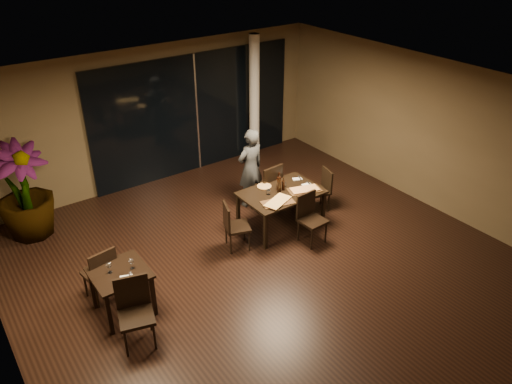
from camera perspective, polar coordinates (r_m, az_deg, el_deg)
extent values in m
plane|color=black|center=(8.73, 0.85, -8.26)|extent=(8.00, 8.00, 0.00)
cube|color=brown|center=(11.13, -11.67, 8.61)|extent=(8.00, 0.10, 3.00)
cube|color=brown|center=(5.82, 26.26, -15.54)|extent=(8.00, 0.10, 3.00)
cube|color=brown|center=(10.60, 18.98, 6.53)|extent=(0.10, 8.00, 3.00)
cube|color=silver|center=(7.29, 1.02, 10.90)|extent=(8.00, 8.00, 0.04)
cube|color=black|center=(11.52, -6.86, 8.91)|extent=(5.00, 0.06, 2.70)
cylinder|color=silver|center=(11.91, -0.19, 10.59)|extent=(0.24, 0.24, 3.00)
cube|color=black|center=(9.37, 2.92, -0.09)|extent=(1.50, 1.00, 0.04)
cube|color=black|center=(8.91, 1.10, -4.59)|extent=(0.06, 0.06, 0.71)
cube|color=black|center=(9.67, 7.69, -1.90)|extent=(0.06, 0.06, 0.71)
cube|color=black|center=(9.51, -2.05, -2.19)|extent=(0.06, 0.06, 0.71)
cube|color=black|center=(10.23, 4.39, 0.16)|extent=(0.06, 0.06, 0.71)
cube|color=black|center=(7.64, -15.37, -8.89)|extent=(0.80, 0.80, 0.04)
cube|color=black|center=(7.55, -16.44, -13.32)|extent=(0.06, 0.06, 0.71)
cube|color=black|center=(7.70, -11.66, -11.58)|extent=(0.06, 0.06, 0.71)
cube|color=black|center=(8.06, -18.19, -10.50)|extent=(0.06, 0.06, 0.71)
cube|color=black|center=(8.21, -13.71, -8.94)|extent=(0.06, 0.06, 0.71)
cube|color=black|center=(10.02, 1.11, 0.48)|extent=(0.52, 0.52, 0.05)
cylinder|color=black|center=(10.38, 1.21, 0.03)|extent=(0.04, 0.04, 0.49)
cylinder|color=black|center=(10.16, -0.47, -0.67)|extent=(0.04, 0.04, 0.49)
cylinder|color=black|center=(10.13, 2.68, -0.81)|extent=(0.04, 0.04, 0.49)
cylinder|color=black|center=(9.90, 0.98, -1.55)|extent=(0.04, 0.04, 0.49)
cube|color=black|center=(9.74, 1.98, 1.42)|extent=(0.49, 0.08, 0.55)
cube|color=black|center=(9.10, 6.49, -3.31)|extent=(0.46, 0.46, 0.05)
cylinder|color=black|center=(9.01, 6.39, -5.36)|extent=(0.04, 0.04, 0.45)
cylinder|color=black|center=(9.23, 7.99, -4.56)|extent=(0.04, 0.04, 0.45)
cylinder|color=black|center=(9.22, 4.85, -4.39)|extent=(0.04, 0.04, 0.45)
cylinder|color=black|center=(9.43, 6.44, -3.63)|extent=(0.04, 0.04, 0.45)
cube|color=black|center=(9.09, 5.71, -1.47)|extent=(0.44, 0.06, 0.50)
cube|color=black|center=(8.91, -2.14, -4.02)|extent=(0.54, 0.54, 0.05)
cylinder|color=black|center=(8.93, -0.76, -5.59)|extent=(0.03, 0.03, 0.43)
cylinder|color=black|center=(9.20, -1.34, -4.41)|extent=(0.03, 0.03, 0.43)
cylinder|color=black|center=(8.86, -2.92, -5.94)|extent=(0.03, 0.03, 0.43)
cylinder|color=black|center=(9.13, -3.43, -4.74)|extent=(0.03, 0.03, 0.43)
cube|color=black|center=(8.74, -3.38, -2.90)|extent=(0.17, 0.41, 0.48)
cube|color=black|center=(10.14, 7.13, 0.08)|extent=(0.49, 0.49, 0.05)
cylinder|color=black|center=(10.30, 5.83, -0.66)|extent=(0.03, 0.03, 0.41)
cylinder|color=black|center=(10.05, 6.66, -1.53)|extent=(0.03, 0.03, 0.41)
cylinder|color=black|center=(10.43, 7.45, -0.33)|extent=(0.03, 0.03, 0.41)
cylinder|color=black|center=(10.19, 8.31, -1.18)|extent=(0.03, 0.03, 0.41)
cube|color=black|center=(10.11, 8.13, 1.40)|extent=(0.13, 0.40, 0.46)
cube|color=black|center=(8.17, -17.45, -8.87)|extent=(0.51, 0.51, 0.05)
cylinder|color=black|center=(8.50, -16.74, -9.02)|extent=(0.04, 0.04, 0.45)
cylinder|color=black|center=(8.39, -18.91, -9.99)|extent=(0.04, 0.04, 0.45)
cylinder|color=black|center=(8.23, -15.49, -10.20)|extent=(0.04, 0.04, 0.45)
cylinder|color=black|center=(8.12, -17.71, -11.24)|extent=(0.04, 0.04, 0.45)
cube|color=black|center=(7.87, -17.01, -8.11)|extent=(0.44, 0.11, 0.50)
cube|color=black|center=(7.23, -13.51, -13.70)|extent=(0.58, 0.58, 0.05)
cylinder|color=black|center=(7.26, -14.64, -16.37)|extent=(0.04, 0.04, 0.48)
cylinder|color=black|center=(7.26, -11.51, -15.82)|extent=(0.04, 0.04, 0.48)
cylinder|color=black|center=(7.54, -14.99, -14.33)|extent=(0.04, 0.04, 0.48)
cylinder|color=black|center=(7.55, -12.01, -13.82)|extent=(0.04, 0.04, 0.48)
cube|color=black|center=(7.22, -13.99, -11.01)|extent=(0.47, 0.17, 0.54)
imported|color=#2D3032|center=(10.05, -0.64, 2.75)|extent=(0.59, 0.42, 1.66)
imported|color=#184717|center=(9.95, -25.03, 0.04)|extent=(1.25, 1.25, 1.83)
cube|color=#482D17|center=(9.00, 2.51, -1.19)|extent=(0.64, 0.43, 0.01)
cube|color=#3E2814|center=(9.43, 5.57, 0.21)|extent=(0.69, 0.48, 0.01)
cylinder|color=#AF3313|center=(9.52, 0.94, 0.63)|extent=(0.27, 0.27, 0.01)
cylinder|color=white|center=(9.25, 1.42, 0.00)|extent=(0.08, 0.08, 0.09)
cylinder|color=white|center=(9.52, 3.25, 0.83)|extent=(0.07, 0.07, 0.08)
cube|color=white|center=(9.63, 5.80, 0.84)|extent=(0.19, 0.12, 0.01)
cube|color=white|center=(9.82, 4.74, 1.50)|extent=(0.20, 0.16, 0.01)
cube|color=silver|center=(7.48, -14.60, -9.46)|extent=(0.21, 0.17, 0.01)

